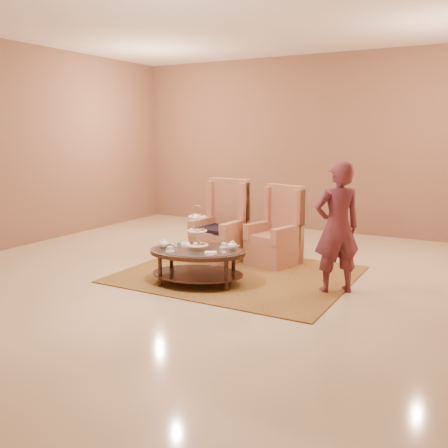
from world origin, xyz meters
The scene contains 9 objects.
ground centered at (0.00, 0.00, 0.00)m, with size 8.00×8.00×0.00m, color beige.
ceiling centered at (0.00, 0.00, 0.00)m, with size 8.00×8.00×0.02m, color silver.
wall_back centered at (0.00, 4.00, 1.75)m, with size 8.00×0.04×3.50m, color #875E49.
wall_left centered at (-4.00, 0.00, 1.75)m, with size 0.04×8.00×3.50m, color #875E49.
rug centered at (0.20, 0.28, 0.01)m, with size 3.10×2.59×0.02m.
tea_table centered at (-0.05, -0.38, 0.39)m, with size 1.47×1.20×1.06m.
armchair_left centered at (-0.38, 0.87, 0.43)m, with size 0.73×0.76×1.28m.
armchair_right centered at (0.44, 1.11, 0.40)m, with size 0.80×0.82×1.20m.
person centered at (1.62, 0.21, 0.83)m, with size 0.71×0.69×1.65m.
Camera 1 is at (3.36, -5.75, 1.99)m, focal length 40.00 mm.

